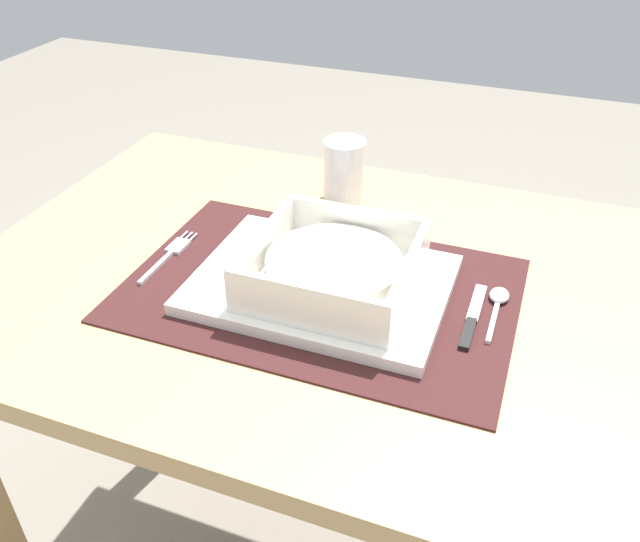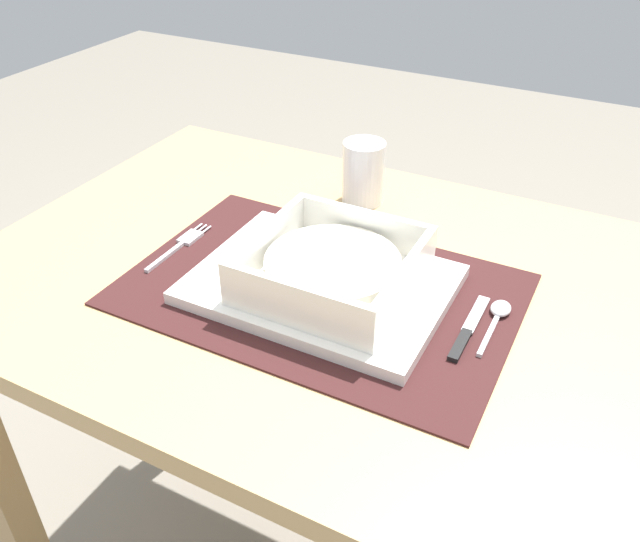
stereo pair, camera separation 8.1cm
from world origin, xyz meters
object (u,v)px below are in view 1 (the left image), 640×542
drinking_glass (344,174)px  fork (172,252)px  porridge_bowl (334,269)px  butter_knife (472,319)px  dining_table (323,339)px  spoon (498,300)px

drinking_glass → fork: bearing=-125.0°
porridge_bowl → fork: size_ratio=1.45×
butter_knife → dining_table: bearing=169.3°
spoon → butter_knife: bearing=-114.8°
dining_table → drinking_glass: bearing=101.6°
spoon → porridge_bowl: bearing=-162.0°
dining_table → fork: (-0.21, -0.03, 0.12)m
fork → drinking_glass: (0.17, 0.24, 0.04)m
dining_table → butter_knife: 0.23m
fork → drinking_glass: 0.29m
porridge_bowl → fork: 0.24m
butter_knife → porridge_bowl: bearing=-178.9°
dining_table → spoon: size_ratio=8.76×
fork → butter_knife: size_ratio=1.02×
dining_table → butter_knife: bearing=-9.6°
porridge_bowl → spoon: size_ratio=1.81×
fork → spoon: size_ratio=1.25×
porridge_bowl → drinking_glass: (-0.07, 0.25, 0.00)m
dining_table → spoon: (0.22, 0.01, 0.12)m
butter_knife → drinking_glass: (-0.24, 0.24, 0.04)m
fork → spoon: spoon is taller
porridge_bowl → drinking_glass: bearing=106.0°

